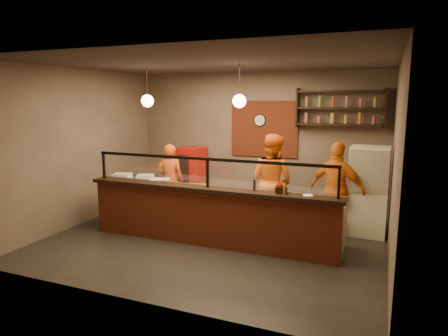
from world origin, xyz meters
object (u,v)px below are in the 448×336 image
at_px(condiment_caddy, 281,190).
at_px(pepper_mill, 254,185).
at_px(cook_left, 170,180).
at_px(cook_right, 337,190).
at_px(pizza_dough, 195,188).
at_px(red_cooler, 191,176).
at_px(fridge, 368,191).
at_px(cook_mid, 272,181).
at_px(wall_clock, 260,120).

xyz_separation_m(condiment_caddy, pepper_mill, (-0.46, -0.01, 0.04)).
relative_size(cook_left, cook_right, 0.90).
relative_size(cook_right, condiment_caddy, 9.40).
bearing_deg(pizza_dough, condiment_caddy, -13.13).
bearing_deg(red_cooler, condiment_caddy, -31.52).
height_order(cook_left, fridge, fridge).
relative_size(red_cooler, pepper_mill, 7.50).
xyz_separation_m(cook_left, fridge, (4.14, 0.33, 0.04)).
distance_m(red_cooler, pizza_dough, 2.26).
bearing_deg(condiment_caddy, red_cooler, 140.10).
relative_size(cook_mid, pizza_dough, 3.54).
height_order(wall_clock, red_cooler, wall_clock).
bearing_deg(cook_left, fridge, 166.61).
distance_m(pizza_dough, pepper_mill, 1.40).
xyz_separation_m(cook_right, red_cooler, (-3.61, 1.06, -0.19)).
distance_m(wall_clock, red_cooler, 2.18).
bearing_deg(red_cooler, cook_mid, -14.12).
distance_m(cook_left, pizza_dough, 1.40).
height_order(cook_mid, cook_right, cook_mid).
bearing_deg(condiment_caddy, wall_clock, 113.99).
bearing_deg(cook_mid, condiment_caddy, 133.52).
relative_size(wall_clock, cook_right, 0.17).
height_order(cook_left, red_cooler, cook_left).
bearing_deg(cook_mid, cook_right, -161.82).
bearing_deg(condiment_caddy, cook_right, 60.55).
distance_m(cook_left, condiment_caddy, 3.14).
relative_size(cook_left, pepper_mill, 8.55).
bearing_deg(cook_right, red_cooler, -1.27).
xyz_separation_m(wall_clock, condiment_caddy, (1.20, -2.70, -0.99)).
xyz_separation_m(red_cooler, pizza_dough, (1.08, -1.97, 0.19)).
bearing_deg(pepper_mill, condiment_caddy, 1.62).
bearing_deg(cook_mid, fridge, -150.72).
relative_size(wall_clock, pizza_dough, 0.56).
xyz_separation_m(cook_right, pizza_dough, (-2.52, -0.91, 0.01)).
bearing_deg(pepper_mill, cook_left, 150.90).
distance_m(cook_mid, cook_right, 1.30).
height_order(red_cooler, pepper_mill, red_cooler).
bearing_deg(fridge, pepper_mill, -134.81).
height_order(wall_clock, pizza_dough, wall_clock).
xyz_separation_m(wall_clock, cook_left, (-1.64, -1.39, -1.29)).
xyz_separation_m(wall_clock, pepper_mill, (0.74, -2.71, -0.95)).
xyz_separation_m(wall_clock, cook_mid, (0.66, -1.27, -1.15)).
bearing_deg(condiment_caddy, cook_left, 155.21).
height_order(cook_mid, pizza_dough, cook_mid).
xyz_separation_m(cook_mid, fridge, (1.84, 0.21, -0.10)).
distance_m(pizza_dough, condiment_caddy, 1.83).
distance_m(cook_right, fridge, 0.64).
height_order(condiment_caddy, pepper_mill, pepper_mill).
height_order(fridge, condiment_caddy, fridge).
xyz_separation_m(wall_clock, fridge, (2.50, -1.06, -1.25)).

